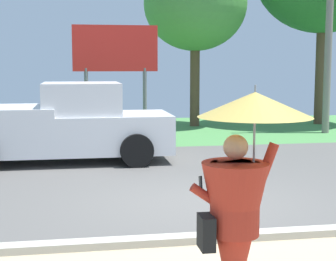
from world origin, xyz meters
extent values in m
cube|color=#565451|center=(0.00, 2.00, -0.05)|extent=(40.00, 8.00, 0.10)
cube|color=#498746|center=(0.00, 10.00, -0.05)|extent=(40.00, 8.00, 0.10)
cube|color=#B2AD9E|center=(0.00, -2.00, 0.05)|extent=(40.00, 0.24, 0.10)
cone|color=#B22D1E|center=(-0.55, -4.12, 0.73)|extent=(0.60, 0.60, 1.45)
cylinder|color=#B22D1E|center=(-0.55, -4.12, 1.12)|extent=(0.44, 0.44, 0.65)
sphere|color=tan|center=(-0.55, -4.12, 1.59)|extent=(0.22, 0.22, 0.22)
cylinder|color=#B22D1E|center=(-0.27, -4.12, 1.40)|extent=(0.24, 0.09, 0.45)
cylinder|color=#B22D1E|center=(-0.81, -4.10, 1.16)|extent=(0.29, 0.08, 0.24)
cylinder|color=gray|center=(-0.39, -4.12, 1.62)|extent=(0.02, 0.02, 0.75)
cone|color=gold|center=(-0.39, -4.12, 1.96)|extent=(1.01, 1.01, 0.22)
cylinder|color=gray|center=(-0.39, -4.12, 2.08)|extent=(0.02, 0.02, 0.10)
cube|color=black|center=(-0.85, -4.07, 1.25)|extent=(0.02, 0.11, 0.16)
cube|color=black|center=(-0.82, -4.17, 0.85)|extent=(0.12, 0.24, 0.30)
cube|color=silver|center=(-2.31, 4.23, 0.68)|extent=(5.20, 2.00, 0.90)
cube|color=silver|center=(-1.81, 4.23, 1.43)|extent=(1.80, 1.84, 0.90)
cube|color=#2D3842|center=(-0.96, 4.23, 1.43)|extent=(0.10, 1.70, 0.77)
cube|color=silver|center=(-3.61, 4.23, 1.23)|extent=(2.40, 2.00, 0.20)
cylinder|color=black|center=(-0.61, 5.23, 0.38)|extent=(0.76, 0.28, 0.76)
cylinder|color=black|center=(-0.61, 3.23, 0.38)|extent=(0.76, 0.28, 0.76)
cylinder|color=gray|center=(6.39, 8.17, 3.70)|extent=(0.24, 0.24, 7.40)
cylinder|color=slate|center=(-1.64, 7.84, 1.10)|extent=(0.12, 0.12, 2.20)
cylinder|color=slate|center=(0.16, 7.84, 1.10)|extent=(0.12, 0.12, 2.20)
cube|color=red|center=(-0.74, 7.84, 2.80)|extent=(2.60, 0.10, 1.40)
cylinder|color=brown|center=(2.45, 10.93, 1.66)|extent=(0.36, 0.36, 3.33)
ellipsoid|color=#478C3D|center=(2.45, 10.93, 4.54)|extent=(3.81, 3.81, 3.46)
cylinder|color=brown|center=(7.38, 10.80, 2.11)|extent=(0.36, 0.36, 4.22)
camera|label=1|loc=(-1.91, -8.52, 2.31)|focal=56.57mm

